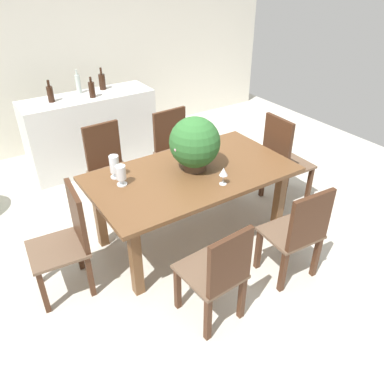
# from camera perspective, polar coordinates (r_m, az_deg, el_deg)

# --- Properties ---
(ground_plane) EXTENTS (7.04, 7.04, 0.00)m
(ground_plane) POSITION_cam_1_polar(r_m,az_deg,el_deg) (4.15, -2.31, -4.34)
(ground_plane) COLOR beige
(back_wall) EXTENTS (6.40, 0.10, 2.60)m
(back_wall) POSITION_cam_1_polar(r_m,az_deg,el_deg) (5.84, -16.91, 19.40)
(back_wall) COLOR beige
(back_wall) RESTS_ON ground
(dining_table) EXTENTS (1.87, 1.05, 0.74)m
(dining_table) POSITION_cam_1_polar(r_m,az_deg,el_deg) (3.58, -0.04, 1.64)
(dining_table) COLOR brown
(dining_table) RESTS_ON ground
(chair_foot_end) EXTENTS (0.48, 0.44, 1.03)m
(chair_foot_end) POSITION_cam_1_polar(r_m,az_deg,el_deg) (4.31, 13.21, 4.94)
(chair_foot_end) COLOR #422616
(chair_foot_end) RESTS_ON ground
(chair_far_left) EXTENTS (0.45, 0.46, 0.94)m
(chair_far_left) POSITION_cam_1_polar(r_m,az_deg,el_deg) (4.25, -12.26, 4.09)
(chair_far_left) COLOR #422616
(chair_far_left) RESTS_ON ground
(chair_head_end) EXTENTS (0.48, 0.48, 0.94)m
(chair_head_end) POSITION_cam_1_polar(r_m,az_deg,el_deg) (3.26, -17.89, -6.44)
(chair_head_end) COLOR #422616
(chair_head_end) RESTS_ON ground
(chair_far_right) EXTENTS (0.49, 0.48, 0.92)m
(chair_far_right) POSITION_cam_1_polar(r_m,az_deg,el_deg) (4.57, -2.51, 6.87)
(chair_far_right) COLOR #422616
(chair_far_right) RESTS_ON ground
(chair_near_right) EXTENTS (0.47, 0.43, 0.91)m
(chair_near_right) POSITION_cam_1_polar(r_m,az_deg,el_deg) (3.30, 15.58, -5.64)
(chair_near_right) COLOR #422616
(chair_near_right) RESTS_ON ground
(chair_near_left) EXTENTS (0.44, 0.48, 0.90)m
(chair_near_left) POSITION_cam_1_polar(r_m,az_deg,el_deg) (2.84, 3.96, -11.82)
(chair_near_left) COLOR #422616
(chair_near_left) RESTS_ON ground
(flower_centerpiece) EXTENTS (0.46, 0.46, 0.50)m
(flower_centerpiece) POSITION_cam_1_polar(r_m,az_deg,el_deg) (3.47, 0.41, 7.23)
(flower_centerpiece) COLOR #4C3828
(flower_centerpiece) RESTS_ON dining_table
(crystal_vase_left) EXTENTS (0.09, 0.09, 0.21)m
(crystal_vase_left) POSITION_cam_1_polar(r_m,az_deg,el_deg) (3.46, -11.45, 3.93)
(crystal_vase_left) COLOR silver
(crystal_vase_left) RESTS_ON dining_table
(crystal_vase_center_near) EXTENTS (0.09, 0.09, 0.19)m
(crystal_vase_center_near) POSITION_cam_1_polar(r_m,az_deg,el_deg) (3.34, -10.49, 2.69)
(crystal_vase_center_near) COLOR silver
(crystal_vase_center_near) RESTS_ON dining_table
(wine_glass) EXTENTS (0.07, 0.07, 0.16)m
(wine_glass) POSITION_cam_1_polar(r_m,az_deg,el_deg) (3.30, 4.68, 2.93)
(wine_glass) COLOR silver
(wine_glass) RESTS_ON dining_table
(kitchen_counter) EXTENTS (1.62, 0.53, 0.95)m
(kitchen_counter) POSITION_cam_1_polar(r_m,az_deg,el_deg) (5.20, -14.63, 8.62)
(kitchen_counter) COLOR silver
(kitchen_counter) RESTS_ON ground
(wine_bottle_amber) EXTENTS (0.06, 0.06, 0.29)m
(wine_bottle_amber) POSITION_cam_1_polar(r_m,az_deg,el_deg) (5.12, -16.51, 15.13)
(wine_bottle_amber) COLOR #B2BFB7
(wine_bottle_amber) RESTS_ON kitchen_counter
(wine_bottle_dark) EXTENTS (0.07, 0.07, 0.26)m
(wine_bottle_dark) POSITION_cam_1_polar(r_m,az_deg,el_deg) (4.90, -20.25, 13.52)
(wine_bottle_dark) COLOR black
(wine_bottle_dark) RESTS_ON kitchen_counter
(wine_bottle_clear) EXTENTS (0.08, 0.08, 0.27)m
(wine_bottle_clear) POSITION_cam_1_polar(r_m,az_deg,el_deg) (5.20, -13.17, 15.66)
(wine_bottle_clear) COLOR black
(wine_bottle_clear) RESTS_ON kitchen_counter
(wine_bottle_green) EXTENTS (0.07, 0.07, 0.25)m
(wine_bottle_green) POSITION_cam_1_polar(r_m,az_deg,el_deg) (4.93, -14.62, 14.50)
(wine_bottle_green) COLOR black
(wine_bottle_green) RESTS_ON kitchen_counter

